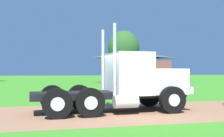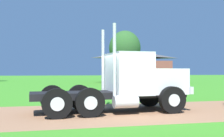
# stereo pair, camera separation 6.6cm
# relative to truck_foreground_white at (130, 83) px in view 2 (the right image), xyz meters

# --- Properties ---
(ground_plane) EXTENTS (200.00, 200.00, 0.00)m
(ground_plane) POSITION_rel_truck_foreground_white_xyz_m (-0.21, -0.28, -1.26)
(ground_plane) COLOR #3E8D24
(dirt_track) EXTENTS (120.00, 6.02, 0.01)m
(dirt_track) POSITION_rel_truck_foreground_white_xyz_m (-0.21, -0.28, -1.25)
(dirt_track) COLOR #9C6E4D
(dirt_track) RESTS_ON ground_plane
(truck_foreground_white) EXTENTS (6.94, 3.03, 3.74)m
(truck_foreground_white) POSITION_rel_truck_foreground_white_xyz_m (0.00, 0.00, 0.00)
(truck_foreground_white) COLOR black
(truck_foreground_white) RESTS_ON ground_plane
(shed_building) EXTENTS (10.44, 8.83, 4.82)m
(shed_building) POSITION_rel_truck_foreground_white_xyz_m (9.31, 27.90, 1.07)
(shed_building) COLOR brown
(shed_building) RESTS_ON ground_plane
(tree_right) EXTENTS (5.31, 5.31, 8.59)m
(tree_right) POSITION_rel_truck_foreground_white_xyz_m (9.09, 32.95, 4.40)
(tree_right) COLOR #513823
(tree_right) RESTS_ON ground_plane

